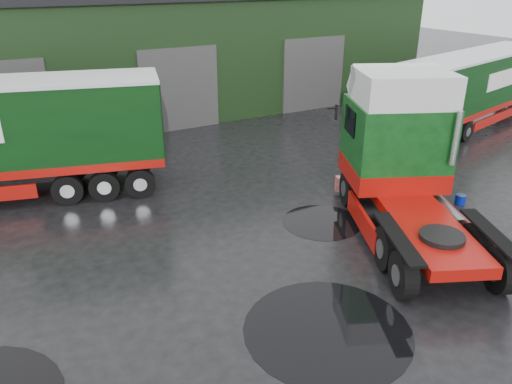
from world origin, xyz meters
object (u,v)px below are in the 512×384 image
Objects in this scene: lorry_right at (475,90)px; wash_bucket at (460,199)px; warehouse at (140,50)px; hero_tractor at (421,167)px; tree_back_b at (198,19)px.

wash_bucket is at bearing -65.30° from lorry_right.
warehouse is 4.29× the size of hero_tractor.
hero_tractor is (1.60, -20.09, -0.81)m from warehouse.
hero_tractor is at bearing -102.00° from tree_back_b.
warehouse is 20.17m from hero_tractor.
hero_tractor is 0.53× the size of lorry_right.
tree_back_b reaches higher than wash_bucket.
warehouse is 4.32× the size of tree_back_b.
wash_bucket is (-7.98, -6.16, -1.70)m from lorry_right.
hero_tractor reaches higher than wash_bucket.
hero_tractor is at bearing -70.58° from lorry_right.
warehouse is 2.29× the size of lorry_right.
warehouse is at bearing -147.80° from lorry_right.
lorry_right is 40.09× the size of wash_bucket.
tree_back_b is (-4.96, 22.89, 1.89)m from lorry_right.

